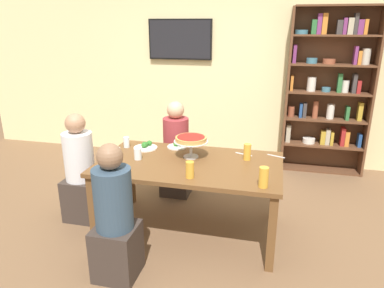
% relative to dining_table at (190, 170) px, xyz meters
% --- Properties ---
extents(ground_plane, '(12.00, 12.00, 0.00)m').
position_rel_dining_table_xyz_m(ground_plane, '(0.00, 0.00, -0.66)').
color(ground_plane, brown).
extents(rear_partition, '(8.00, 0.12, 2.80)m').
position_rel_dining_table_xyz_m(rear_partition, '(0.00, 2.20, 0.74)').
color(rear_partition, beige).
rests_on(rear_partition, ground_plane).
extents(dining_table, '(1.73, 0.99, 0.74)m').
position_rel_dining_table_xyz_m(dining_table, '(0.00, 0.00, 0.00)').
color(dining_table, brown).
rests_on(dining_table, ground_plane).
extents(bookshelf, '(1.10, 0.30, 2.21)m').
position_rel_dining_table_xyz_m(bookshelf, '(1.42, 2.01, 0.49)').
color(bookshelf, brown).
rests_on(bookshelf, ground_plane).
extents(television, '(0.93, 0.05, 0.57)m').
position_rel_dining_table_xyz_m(television, '(-0.66, 2.11, 1.11)').
color(television, black).
extents(diner_far_left, '(0.34, 0.34, 1.15)m').
position_rel_dining_table_xyz_m(diner_far_left, '(-0.36, 0.79, -0.17)').
color(diner_far_left, '#382D28').
rests_on(diner_far_left, ground_plane).
extents(diner_head_west, '(0.34, 0.34, 1.15)m').
position_rel_dining_table_xyz_m(diner_head_west, '(-1.16, -0.01, -0.17)').
color(diner_head_west, '#382D28').
rests_on(diner_head_west, ground_plane).
extents(diner_near_left, '(0.34, 0.34, 1.15)m').
position_rel_dining_table_xyz_m(diner_near_left, '(-0.41, -0.79, -0.17)').
color(diner_near_left, '#382D28').
rests_on(diner_near_left, ground_plane).
extents(deep_dish_pizza_stand, '(0.33, 0.33, 0.21)m').
position_rel_dining_table_xyz_m(deep_dish_pizza_stand, '(-0.02, 0.14, 0.26)').
color(deep_dish_pizza_stand, silver).
rests_on(deep_dish_pizza_stand, dining_table).
extents(salad_plate_near_diner, '(0.25, 0.25, 0.07)m').
position_rel_dining_table_xyz_m(salad_plate_near_diner, '(-0.55, 0.28, 0.10)').
color(salad_plate_near_diner, white).
rests_on(salad_plate_near_diner, dining_table).
extents(salad_plate_far_diner, '(0.21, 0.21, 0.07)m').
position_rel_dining_table_xyz_m(salad_plate_far_diner, '(-0.23, 0.39, 0.10)').
color(salad_plate_far_diner, white).
rests_on(salad_plate_far_diner, dining_table).
extents(beer_glass_amber_tall, '(0.07, 0.07, 0.16)m').
position_rel_dining_table_xyz_m(beer_glass_amber_tall, '(0.52, 0.20, 0.16)').
color(beer_glass_amber_tall, gold).
rests_on(beer_glass_amber_tall, dining_table).
extents(beer_glass_amber_short, '(0.07, 0.07, 0.14)m').
position_rel_dining_table_xyz_m(beer_glass_amber_short, '(0.09, -0.34, 0.15)').
color(beer_glass_amber_short, gold).
rests_on(beer_glass_amber_short, dining_table).
extents(beer_glass_amber_spare, '(0.08, 0.08, 0.17)m').
position_rel_dining_table_xyz_m(beer_glass_amber_spare, '(0.71, -0.38, 0.17)').
color(beer_glass_amber_spare, gold).
rests_on(beer_glass_amber_spare, dining_table).
extents(water_glass_clear_near, '(0.07, 0.07, 0.11)m').
position_rel_dining_table_xyz_m(water_glass_clear_near, '(-0.51, -0.04, 0.14)').
color(water_glass_clear_near, white).
rests_on(water_glass_clear_near, dining_table).
extents(water_glass_clear_far, '(0.06, 0.06, 0.11)m').
position_rel_dining_table_xyz_m(water_glass_clear_far, '(-0.76, 0.26, 0.14)').
color(water_glass_clear_far, white).
rests_on(water_glass_clear_far, dining_table).
extents(water_glass_clear_spare, '(0.06, 0.06, 0.10)m').
position_rel_dining_table_xyz_m(water_glass_clear_spare, '(-0.72, -0.04, 0.13)').
color(water_glass_clear_spare, white).
rests_on(water_glass_clear_spare, dining_table).
extents(cutlery_fork_near, '(0.18, 0.04, 0.00)m').
position_rel_dining_table_xyz_m(cutlery_fork_near, '(-0.67, -0.35, 0.08)').
color(cutlery_fork_near, silver).
rests_on(cutlery_fork_near, dining_table).
extents(cutlery_knife_near, '(0.17, 0.08, 0.00)m').
position_rel_dining_table_xyz_m(cutlery_knife_near, '(0.80, 0.36, 0.08)').
color(cutlery_knife_near, silver).
rests_on(cutlery_knife_near, dining_table).
extents(cutlery_fork_far, '(0.17, 0.08, 0.00)m').
position_rel_dining_table_xyz_m(cutlery_fork_far, '(0.48, 0.34, 0.08)').
color(cutlery_fork_far, silver).
rests_on(cutlery_fork_far, dining_table).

